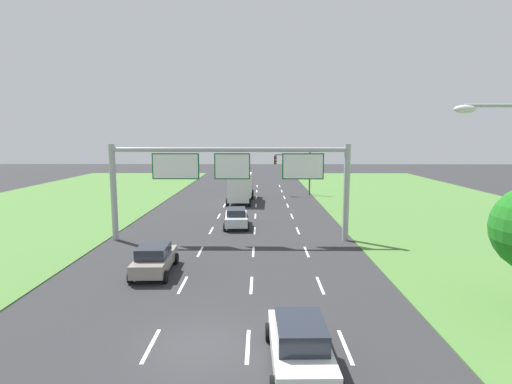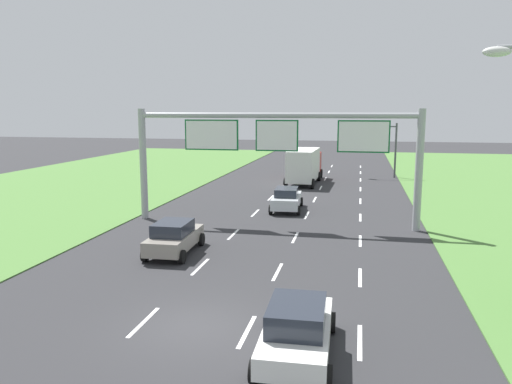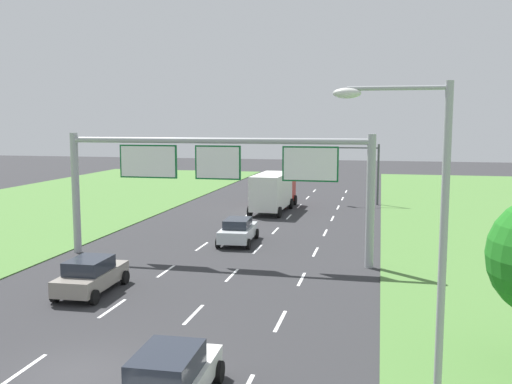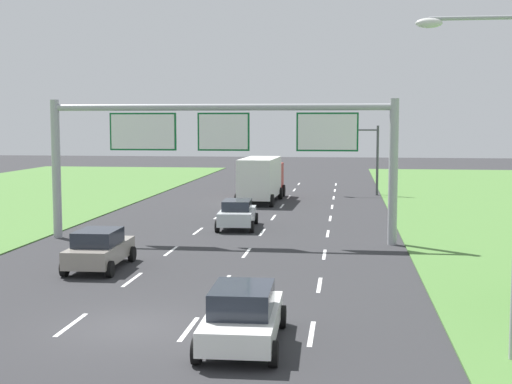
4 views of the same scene
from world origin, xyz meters
name	(u,v)px [view 2 (image 2 of 4)]	position (x,y,z in m)	size (l,w,h in m)	color
ground_plane	(194,327)	(0.00, 0.00, 0.00)	(200.00, 200.00, 0.00)	#2D2D30
lane_dashes_inner_left	(245,223)	(-1.75, 15.00, 0.00)	(0.14, 68.40, 0.01)	white
lane_dashes_inner_right	(301,225)	(1.75, 15.00, 0.00)	(0.14, 68.40, 0.01)	white
lane_dashes_slip	(360,228)	(5.25, 15.00, 0.00)	(0.14, 68.40, 0.01)	white
car_near_red	(287,199)	(0.19, 19.41, 0.81)	(2.30, 4.45, 1.58)	silver
car_lead_silver	(174,237)	(-3.64, 7.76, 0.82)	(2.11, 4.28, 1.61)	gray
car_mid_lane	(297,329)	(3.48, -1.23, 0.80)	(2.20, 4.47, 1.60)	white
box_truck	(305,165)	(-0.02, 32.80, 1.76)	(2.90, 8.62, 3.27)	#B21E19
sign_gantry	(275,144)	(0.11, 14.98, 4.93)	(17.24, 0.44, 7.00)	#9EA0A5
traffic_light_mast	(377,140)	(6.74, 38.37, 3.87)	(4.76, 0.49, 5.60)	#47494F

